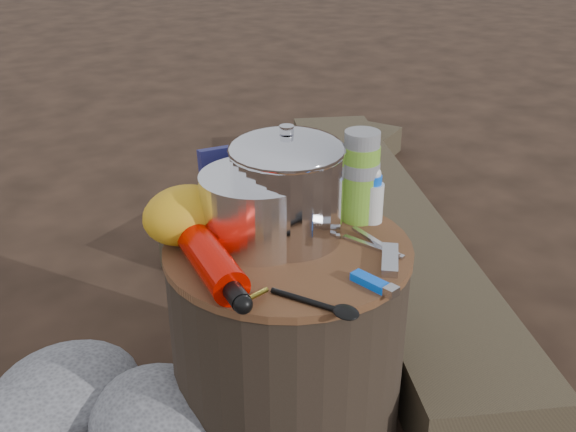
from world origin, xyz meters
TOP-DOWN VIEW (x-y plane):
  - ground at (0.00, 0.00)m, footprint 60.00×60.00m
  - stump at (0.00, 0.00)m, footprint 0.45×0.45m
  - log_main at (0.68, 0.41)m, footprint 1.14×1.69m
  - log_small at (0.72, 0.86)m, footprint 1.28×0.69m
  - foil_windscreen at (-0.03, 0.05)m, footprint 0.21×0.21m
  - camping_pot at (0.02, 0.03)m, footprint 0.21×0.21m
  - fuel_bottle at (-0.17, -0.01)m, footprint 0.12×0.27m
  - thermos at (0.18, 0.00)m, footprint 0.07×0.07m
  - travel_mug at (0.11, 0.16)m, footprint 0.09×0.09m
  - stuff_sack at (-0.14, 0.13)m, footprint 0.16×0.13m
  - food_pouch at (-0.01, 0.19)m, footprint 0.11×0.05m
  - lighter at (0.02, -0.19)m, footprint 0.03×0.09m
  - multitool at (0.10, -0.16)m, footprint 0.09×0.09m
  - pot_grabber at (0.12, -0.10)m, footprint 0.04×0.13m
  - spork at (-0.09, -0.17)m, footprint 0.09×0.15m
  - squeeze_bottle at (0.19, -0.02)m, footprint 0.04×0.04m

SIDE VIEW (x-z plane):
  - ground at x=0.00m, z-range 0.00..0.00m
  - log_small at x=0.72m, z-range 0.00..0.11m
  - log_main at x=0.68m, z-range 0.00..0.15m
  - stump at x=0.00m, z-range 0.00..0.42m
  - spork at x=-0.09m, z-range 0.42..0.43m
  - pot_grabber at x=0.12m, z-range 0.42..0.43m
  - multitool at x=0.10m, z-range 0.42..0.43m
  - lighter at x=0.02m, z-range 0.42..0.44m
  - fuel_bottle at x=-0.17m, z-range 0.42..0.48m
  - squeeze_bottle at x=0.19m, z-range 0.42..0.52m
  - stuff_sack at x=-0.14m, z-range 0.42..0.53m
  - foil_windscreen at x=-0.03m, z-range 0.42..0.55m
  - travel_mug at x=0.11m, z-range 0.42..0.55m
  - food_pouch at x=-0.01m, z-range 0.42..0.56m
  - thermos at x=0.18m, z-range 0.42..0.60m
  - camping_pot at x=0.02m, z-range 0.42..0.63m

